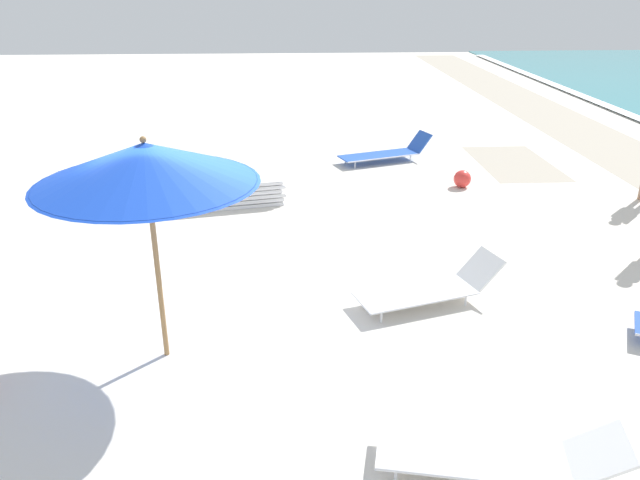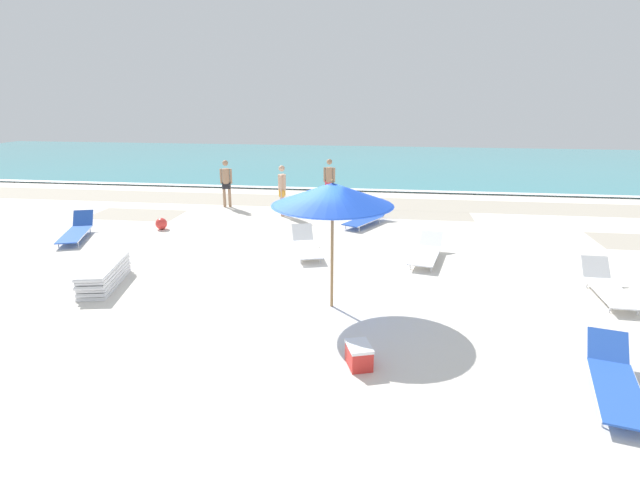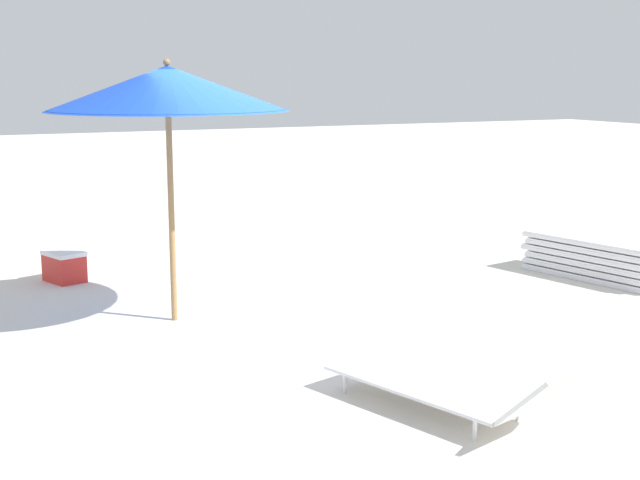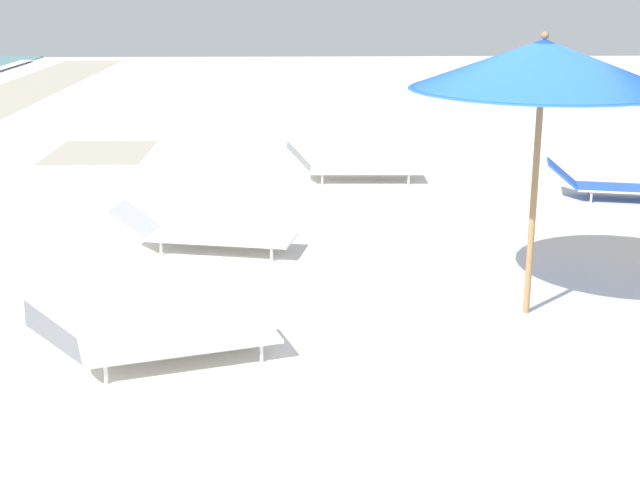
# 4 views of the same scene
# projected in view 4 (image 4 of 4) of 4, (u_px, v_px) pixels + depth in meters

# --- Properties ---
(ground_plane) EXTENTS (60.00, 60.00, 0.16)m
(ground_plane) POSITION_uv_depth(u_px,v_px,m) (487.00, 366.00, 7.45)
(ground_plane) COLOR silver
(beach_umbrella) EXTENTS (2.36, 2.36, 2.60)m
(beach_umbrella) POSITION_uv_depth(u_px,v_px,m) (543.00, 65.00, 7.79)
(beach_umbrella) COLOR #9E7547
(beach_umbrella) RESTS_ON ground_plane
(sun_lounger_under_umbrella) EXTENTS (1.03, 2.20, 0.50)m
(sun_lounger_under_umbrella) POSITION_uv_depth(u_px,v_px,m) (202.00, 233.00, 10.29)
(sun_lounger_under_umbrella) COLOR white
(sun_lounger_under_umbrella) RESTS_ON ground_plane
(sun_lounger_near_water_left) EXTENTS (1.08, 2.23, 0.53)m
(sun_lounger_near_water_left) POSITION_uv_depth(u_px,v_px,m) (622.00, 186.00, 12.65)
(sun_lounger_near_water_left) COLOR blue
(sun_lounger_near_water_left) RESTS_ON ground_plane
(sun_lounger_near_water_right) EXTENTS (1.17, 2.10, 0.57)m
(sun_lounger_near_water_right) POSITION_uv_depth(u_px,v_px,m) (152.00, 339.00, 7.24)
(sun_lounger_near_water_right) COLOR white
(sun_lounger_near_water_right) RESTS_ON ground_plane
(sun_lounger_mid_beach_solo) EXTENTS (0.68, 2.10, 0.59)m
(sun_lounger_mid_beach_solo) POSITION_uv_depth(u_px,v_px,m) (350.00, 167.00, 13.84)
(sun_lounger_mid_beach_solo) COLOR white
(sun_lounger_mid_beach_solo) RESTS_ON ground_plane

